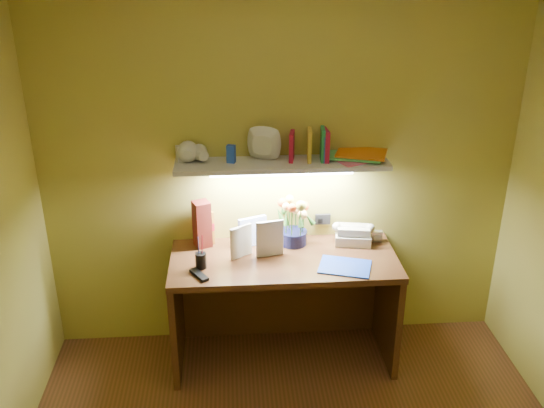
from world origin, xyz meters
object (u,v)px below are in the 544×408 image
Objects in this scene: flower_bouquet at (294,222)px; whisky_bottle at (206,223)px; desk at (284,309)px; telephone at (353,233)px; desk_clock at (377,236)px.

whisky_bottle is at bearing 175.79° from flower_bouquet.
desk is at bearing -111.79° from flower_bouquet.
whisky_bottle is (-0.94, 0.06, 0.08)m from telephone.
desk is 0.74m from whisky_bottle.
telephone is at bearing -3.39° from whisky_bottle.
flower_bouquet is at bearing 68.21° from desk.
flower_bouquet is (0.08, 0.19, 0.53)m from desk.
telephone is at bearing 20.92° from desk.
desk_clock is at bearing -2.56° from whisky_bottle.
flower_bouquet reaches higher than desk_clock.
telephone is 0.79× the size of whisky_bottle.
whisky_bottle is (-0.55, 0.04, -0.01)m from flower_bouquet.
flower_bouquet is at bearing -4.21° from whisky_bottle.
telephone is at bearing -171.08° from desk_clock.
flower_bouquet is at bearing -174.38° from desk_clock.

